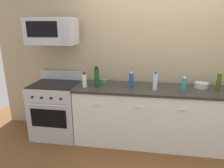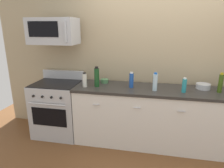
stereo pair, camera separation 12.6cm
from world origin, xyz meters
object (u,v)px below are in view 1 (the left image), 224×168
(microwave, at_px, (52,31))
(bowl_green_glaze, at_px, (104,81))
(bottle_soda_blue, at_px, (131,80))
(range_oven, at_px, (57,109))
(bowl_steel_prep, at_px, (202,85))
(bottle_wine_green, at_px, (97,77))
(bottle_olive_oil, at_px, (219,82))
(bottle_dish_soap, at_px, (184,85))
(bottle_vinegar_white, at_px, (84,80))
(bottle_water_clear, at_px, (155,82))

(microwave, xyz_separation_m, bowl_green_glaze, (0.78, 0.13, -0.80))
(microwave, height_order, bottle_soda_blue, microwave)
(range_oven, relative_size, bottle_soda_blue, 4.45)
(bowl_steel_prep, height_order, bowl_green_glaze, bowl_steel_prep)
(bottle_wine_green, height_order, bottle_olive_oil, bottle_wine_green)
(bottle_wine_green, bearing_deg, bottle_dish_soap, -1.47)
(bottle_olive_oil, xyz_separation_m, bowl_steel_prep, (-0.19, 0.14, -0.09))
(bottle_dish_soap, xyz_separation_m, bottle_vinegar_white, (-1.47, -0.02, 0.01))
(microwave, bearing_deg, bottle_wine_green, -8.48)
(microwave, relative_size, bowl_green_glaze, 5.71)
(range_oven, xyz_separation_m, microwave, (0.00, 0.04, 1.28))
(bottle_soda_blue, height_order, bottle_water_clear, bottle_water_clear)
(bottle_soda_blue, bearing_deg, bottle_dish_soap, -7.17)
(bottle_wine_green, bearing_deg, bowl_green_glaze, 73.86)
(range_oven, distance_m, bottle_dish_soap, 2.08)
(bottle_soda_blue, height_order, bowl_green_glaze, bottle_soda_blue)
(bottle_water_clear, bearing_deg, bowl_green_glaze, 162.15)
(range_oven, height_order, bottle_olive_oil, bottle_olive_oil)
(bottle_vinegar_white, distance_m, bowl_green_glaze, 0.38)
(bottle_dish_soap, distance_m, bottle_olive_oil, 0.50)
(bottle_water_clear, bearing_deg, microwave, 175.10)
(range_oven, xyz_separation_m, bowl_steel_prep, (2.31, 0.13, 0.49))
(bottle_olive_oil, relative_size, bowl_green_glaze, 2.19)
(microwave, relative_size, bowl_steel_prep, 3.61)
(bottle_vinegar_white, xyz_separation_m, bottle_olive_oil, (1.96, 0.11, 0.03))
(bowl_green_glaze, bearing_deg, bottle_water_clear, -17.85)
(bottle_soda_blue, xyz_separation_m, bottle_olive_oil, (1.25, -0.00, 0.02))
(range_oven, xyz_separation_m, bottle_dish_soap, (2.00, -0.10, 0.55))
(bottle_olive_oil, bearing_deg, bottle_soda_blue, 179.83)
(microwave, distance_m, bottle_olive_oil, 2.59)
(bottle_dish_soap, xyz_separation_m, bottle_water_clear, (-0.40, 0.00, 0.03))
(bottle_wine_green, relative_size, bottle_olive_oil, 1.10)
(bottle_dish_soap, height_order, bottle_soda_blue, bottle_soda_blue)
(microwave, relative_size, bottle_olive_oil, 2.60)
(bottle_water_clear, xyz_separation_m, bowl_green_glaze, (-0.81, 0.26, -0.10))
(bottle_dish_soap, xyz_separation_m, bottle_soda_blue, (-0.76, 0.10, 0.01))
(range_oven, distance_m, bowl_steel_prep, 2.37)
(bottle_dish_soap, height_order, bottle_wine_green, bottle_wine_green)
(bottle_soda_blue, bearing_deg, bottle_wine_green, -173.31)
(bottle_water_clear, distance_m, bowl_steel_prep, 0.75)
(microwave, distance_m, bottle_wine_green, 0.99)
(microwave, height_order, bottle_olive_oil, microwave)
(microwave, height_order, bottle_vinegar_white, microwave)
(bottle_dish_soap, distance_m, bowl_steel_prep, 0.39)
(bottle_wine_green, bearing_deg, bottle_olive_oil, 1.88)
(bottle_soda_blue, bearing_deg, microwave, 177.94)
(bowl_steel_prep, bearing_deg, bottle_vinegar_white, -172.00)
(bottle_vinegar_white, relative_size, bowl_steel_prep, 1.10)
(bottle_soda_blue, xyz_separation_m, bowl_steel_prep, (1.07, 0.13, -0.07))
(bowl_green_glaze, bearing_deg, bottle_soda_blue, -20.21)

